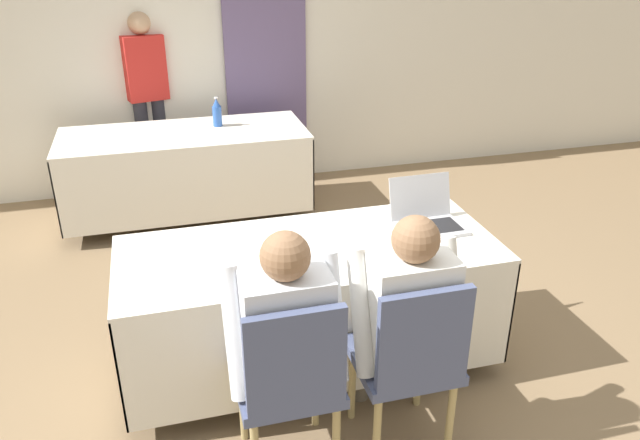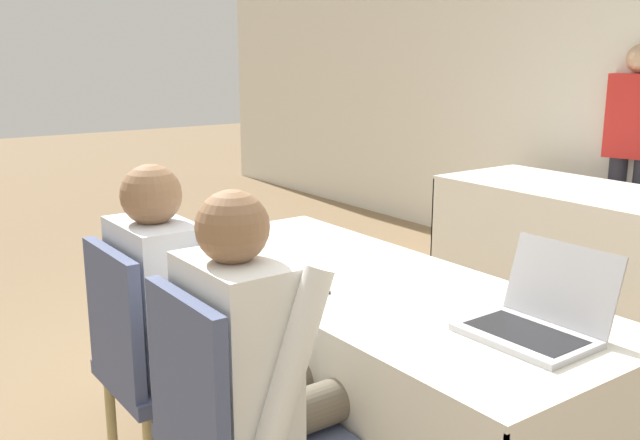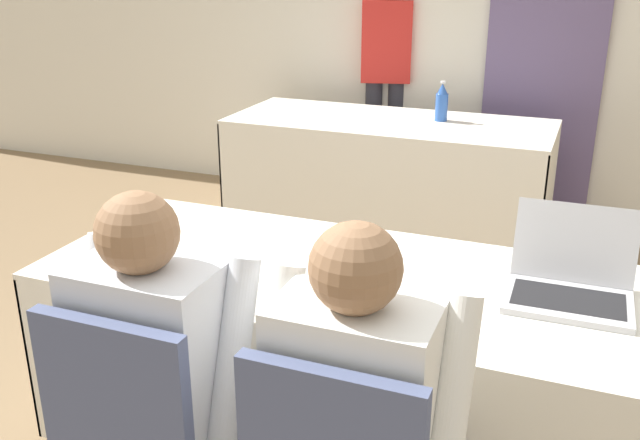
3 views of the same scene
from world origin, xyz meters
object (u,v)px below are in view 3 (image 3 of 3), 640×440
person_checkered_shirt (169,367)px  person_red_shirt (386,72)px  laptop (570,284)px  chair_near_left (151,440)px  water_bottle (442,103)px  person_white_shirt (363,412)px  cell_phone (317,308)px

person_checkered_shirt → person_red_shirt: (-0.46, 3.50, 0.23)m
laptop → person_checkered_shirt: person_checkered_shirt is taller
laptop → chair_near_left: bearing=-141.6°
chair_near_left → person_red_shirt: (-0.46, 3.60, 0.39)m
person_red_shirt → chair_near_left: bearing=-97.5°
chair_near_left → person_red_shirt: size_ratio=0.58×
laptop → person_checkered_shirt: bearing=-145.6°
laptop → water_bottle: size_ratio=1.51×
laptop → person_white_shirt: bearing=-122.4°
chair_near_left → water_bottle: bearing=-91.5°
person_checkered_shirt → person_white_shirt: same height
chair_near_left → person_white_shirt: (0.54, 0.10, 0.16)m
water_bottle → person_white_shirt: person_white_shirt is taller
cell_phone → chair_near_left: chair_near_left is taller
laptop → person_red_shirt: 3.15m
cell_phone → person_red_shirt: person_red_shirt is taller
laptop → cell_phone: size_ratio=2.40×
laptop → person_checkered_shirt: 1.17m
laptop → water_bottle: laptop is taller
chair_near_left → person_white_shirt: 0.57m
laptop → person_red_shirt: size_ratio=0.23×
person_red_shirt → water_bottle: bearing=-63.3°
person_white_shirt → person_red_shirt: bearing=-74.1°
laptop → cell_phone: 0.75m
water_bottle → chair_near_left: (-0.08, -3.00, -0.33)m
cell_phone → water_bottle: (-0.21, 2.55, 0.10)m
chair_near_left → person_red_shirt: 3.65m
water_bottle → person_white_shirt: (0.46, -2.89, -0.17)m
cell_phone → person_checkered_shirt: (-0.29, -0.34, -0.06)m
water_bottle → person_checkered_shirt: (-0.08, -2.89, -0.17)m
cell_phone → person_white_shirt: bearing=-56.9°
cell_phone → person_red_shirt: (-0.74, 3.16, 0.17)m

